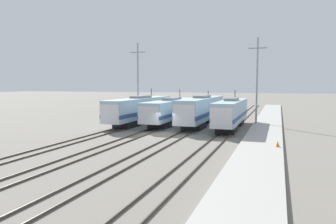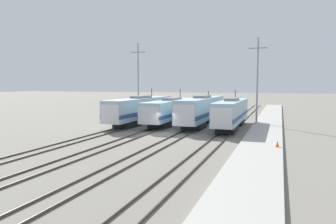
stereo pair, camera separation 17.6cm
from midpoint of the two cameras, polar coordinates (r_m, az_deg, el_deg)
ground_plane at (r=39.85m, az=-0.80°, el=-3.81°), size 400.00×400.00×0.00m
rail_pair_far_left at (r=42.68m, az=-9.73°, el=-3.20°), size 1.51×120.00×0.15m
rail_pair_center_left at (r=40.67m, az=-3.92°, el=-3.54°), size 1.51×120.00×0.15m
rail_pair_center_right at (r=39.12m, az=2.44°, el=-3.86°), size 1.51×120.00×0.15m
rail_pair_far_right at (r=38.09m, az=9.23°, el=-4.16°), size 1.51×120.00×0.15m
locomotive_far_left at (r=50.10m, az=-5.09°, el=0.46°), size 2.88×19.86×5.32m
locomotive_center_left at (r=49.43m, az=0.39°, el=0.27°), size 3.03×19.14×5.17m
locomotive_center_right at (r=48.17m, az=5.68°, el=0.35°), size 3.00×19.69×4.98m
locomotive_far_right at (r=44.70m, az=10.75°, el=-0.19°), size 2.77×16.39×5.16m
catenary_tower_left at (r=54.83m, az=-5.35°, el=5.61°), size 2.64×0.26×12.82m
catenary_tower_right at (r=50.15m, az=15.15°, el=5.54°), size 2.64×0.26×12.82m
platform at (r=37.61m, az=16.15°, el=-4.32°), size 4.00×120.00×0.26m
traffic_cone at (r=31.80m, az=18.41°, el=-5.29°), size 0.37×0.37×0.54m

